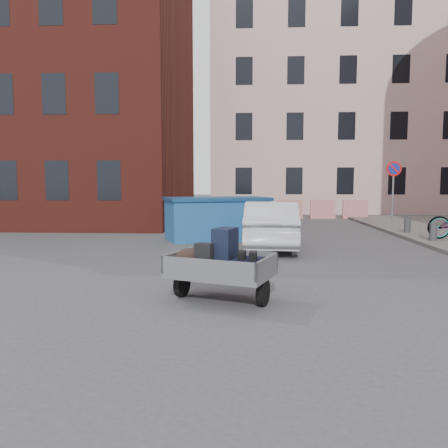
{
  "coord_description": "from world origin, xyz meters",
  "views": [
    {
      "loc": [
        0.17,
        -8.23,
        1.95
      ],
      "look_at": [
        -0.28,
        0.5,
        1.1
      ],
      "focal_mm": 35.0,
      "sensor_mm": 36.0,
      "label": 1
    }
  ],
  "objects": [
    {
      "name": "ground",
      "position": [
        0.0,
        0.0,
        0.0
      ],
      "size": [
        120.0,
        120.0,
        0.0
      ],
      "primitive_type": "plane",
      "color": "#38383A",
      "rests_on": "ground"
    },
    {
      "name": "building_brick",
      "position": [
        -9.0,
        13.0,
        7.0
      ],
      "size": [
        12.0,
        10.0,
        14.0
      ],
      "primitive_type": "cube",
      "color": "#591E16",
      "rests_on": "ground"
    },
    {
      "name": "building_pink",
      "position": [
        6.0,
        22.0,
        7.0
      ],
      "size": [
        16.0,
        8.0,
        14.0
      ],
      "primitive_type": "cube",
      "color": "#CCA69D",
      "rests_on": "ground"
    },
    {
      "name": "no_parking_sign",
      "position": [
        6.0,
        9.48,
        2.01
      ],
      "size": [
        0.6,
        0.09,
        2.65
      ],
      "color": "gray",
      "rests_on": "sidewalk"
    },
    {
      "name": "barriers",
      "position": [
        4.2,
        15.0,
        0.5
      ],
      "size": [
        4.7,
        0.18,
        1.0
      ],
      "color": "red",
      "rests_on": "ground"
    },
    {
      "name": "trailer",
      "position": [
        -0.25,
        -1.25,
        0.61
      ],
      "size": [
        1.88,
        1.98,
        1.2
      ],
      "rotation": [
        0.0,
        0.0,
        -0.35
      ],
      "color": "black",
      "rests_on": "ground"
    },
    {
      "name": "dumpster",
      "position": [
        -0.83,
        6.5,
        0.72
      ],
      "size": [
        3.81,
        2.86,
        1.43
      ],
      "rotation": [
        0.0,
        0.0,
        0.36
      ],
      "color": "#205998",
      "rests_on": "ground"
    },
    {
      "name": "silver_car",
      "position": [
        0.89,
        4.63,
        0.69
      ],
      "size": [
        1.64,
        4.24,
        1.38
      ],
      "primitive_type": "imported",
      "rotation": [
        0.0,
        0.0,
        3.1
      ],
      "color": "silver",
      "rests_on": "ground"
    }
  ]
}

